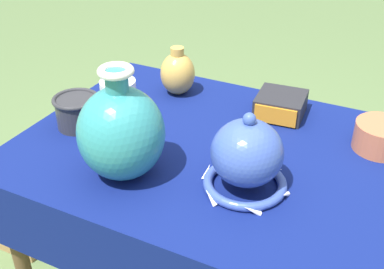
% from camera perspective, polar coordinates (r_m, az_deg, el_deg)
% --- Properties ---
extents(display_table, '(1.05, 0.77, 0.69)m').
position_cam_1_polar(display_table, '(1.30, 2.91, -4.57)').
color(display_table, brown).
rests_on(display_table, ground_plane).
extents(vase_tall_bulbous, '(0.20, 0.20, 0.28)m').
position_cam_1_polar(vase_tall_bulbous, '(1.12, -8.40, 0.29)').
color(vase_tall_bulbous, teal).
rests_on(vase_tall_bulbous, display_table).
extents(vase_dome_bell, '(0.21, 0.20, 0.20)m').
position_cam_1_polar(vase_dome_bell, '(1.09, 6.49, -2.78)').
color(vase_dome_bell, '#3851A8').
rests_on(vase_dome_bell, display_table).
extents(mosaic_tile_box, '(0.15, 0.15, 0.06)m').
position_cam_1_polar(mosaic_tile_box, '(1.43, 10.44, 3.44)').
color(mosaic_tile_box, '#232328').
rests_on(mosaic_tile_box, display_table).
extents(pot_squat_terracotta, '(0.14, 0.14, 0.07)m').
position_cam_1_polar(pot_squat_terracotta, '(1.34, 21.51, -0.23)').
color(pot_squat_terracotta, '#BC6642').
rests_on(pot_squat_terracotta, display_table).
extents(pot_squat_porcelain, '(0.11, 0.11, 0.07)m').
position_cam_1_polar(pot_squat_porcelain, '(1.50, -8.73, 5.08)').
color(pot_squat_porcelain, white).
rests_on(pot_squat_porcelain, display_table).
extents(cup_wide_charcoal, '(0.13, 0.13, 0.09)m').
position_cam_1_polar(cup_wide_charcoal, '(1.38, -13.46, 2.76)').
color(cup_wide_charcoal, '#2D2D33').
rests_on(cup_wide_charcoal, display_table).
extents(jar_round_ochre, '(0.11, 0.11, 0.15)m').
position_cam_1_polar(jar_round_ochre, '(1.52, -1.71, 7.28)').
color(jar_round_ochre, gold).
rests_on(jar_round_ochre, display_table).
extents(wooden_crate, '(0.41, 0.26, 0.22)m').
position_cam_1_polar(wooden_crate, '(2.10, -20.77, -8.02)').
color(wooden_crate, '#A37A4C').
rests_on(wooden_crate, ground_plane).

